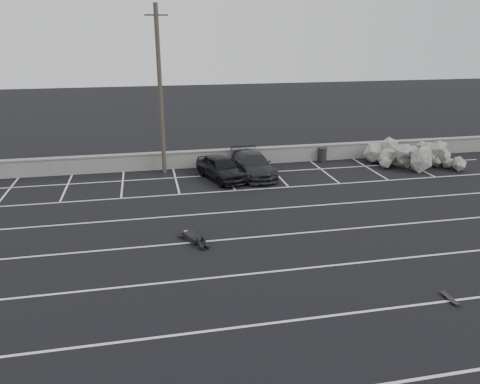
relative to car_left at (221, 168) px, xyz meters
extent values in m
plane|color=black|center=(-0.58, -11.18, -0.69)|extent=(120.00, 120.00, 0.00)
cube|color=gray|center=(-0.58, 2.82, -0.19)|extent=(50.00, 0.35, 1.00)
cube|color=gray|center=(-0.58, 2.82, 0.33)|extent=(50.00, 0.45, 0.08)
cube|color=silver|center=(-0.58, -14.18, -0.69)|extent=(36.00, 0.10, 0.01)
cube|color=silver|center=(-0.58, -11.18, -0.69)|extent=(36.00, 0.10, 0.01)
cube|color=silver|center=(-0.58, -8.18, -0.69)|extent=(36.00, 0.10, 0.01)
cube|color=silver|center=(-0.58, -5.18, -0.69)|extent=(36.00, 0.10, 0.01)
cube|color=silver|center=(-0.58, -2.18, -0.69)|extent=(36.00, 0.10, 0.01)
cube|color=silver|center=(-0.58, 0.82, -0.69)|extent=(36.00, 0.10, 0.01)
cube|color=silver|center=(-11.58, 0.32, -0.69)|extent=(0.10, 5.00, 0.01)
cube|color=silver|center=(-8.58, 0.32, -0.69)|extent=(0.10, 5.00, 0.01)
cube|color=silver|center=(-5.58, 0.32, -0.69)|extent=(0.10, 5.00, 0.01)
cube|color=silver|center=(-2.58, 0.32, -0.69)|extent=(0.10, 5.00, 0.01)
cube|color=silver|center=(0.42, 0.32, -0.69)|extent=(0.10, 5.00, 0.01)
cube|color=silver|center=(3.42, 0.32, -0.69)|extent=(0.10, 5.00, 0.01)
cube|color=silver|center=(6.42, 0.32, -0.69)|extent=(0.10, 5.00, 0.01)
cube|color=silver|center=(9.42, 0.32, -0.69)|extent=(0.10, 5.00, 0.01)
cube|color=silver|center=(12.42, 0.32, -0.69)|extent=(0.10, 5.00, 0.01)
imported|color=black|center=(0.00, 0.00, 0.00)|extent=(2.82, 4.36, 1.38)
imported|color=black|center=(1.99, 0.35, -0.02)|extent=(2.23, 4.72, 1.33)
cylinder|color=#4C4238|center=(-3.14, 2.02, 4.10)|extent=(0.26, 0.26, 9.59)
cube|color=#4C4238|center=(-3.14, 2.02, 8.26)|extent=(1.28, 0.09, 0.09)
cylinder|color=black|center=(7.13, 2.42, -0.26)|extent=(0.54, 0.54, 0.87)
cylinder|color=black|center=(7.13, 2.42, 0.20)|extent=(0.60, 0.60, 0.05)
cube|color=black|center=(5.06, -14.14, -0.62)|extent=(0.18, 0.68, 0.02)
cube|color=black|center=(5.06, -13.92, -0.65)|extent=(0.14, 0.04, 0.03)
cube|color=black|center=(5.07, -14.37, -0.65)|extent=(0.14, 0.04, 0.03)
cylinder|color=black|center=(4.98, -13.92, -0.67)|extent=(0.03, 0.05, 0.05)
cylinder|color=black|center=(5.15, -13.92, -0.67)|extent=(0.03, 0.05, 0.05)
cylinder|color=black|center=(4.98, -14.37, -0.67)|extent=(0.03, 0.05, 0.05)
cylinder|color=black|center=(5.15, -14.37, -0.67)|extent=(0.03, 0.05, 0.05)
camera|label=1|loc=(-4.17, -25.51, 7.53)|focal=35.00mm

